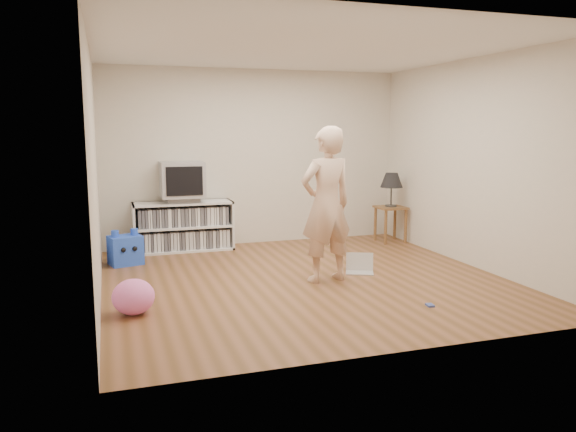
% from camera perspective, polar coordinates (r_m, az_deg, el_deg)
% --- Properties ---
extents(ground, '(4.50, 4.50, 0.00)m').
position_cam_1_polar(ground, '(6.56, 1.70, -6.45)').
color(ground, brown).
rests_on(ground, ground).
extents(walls, '(4.52, 4.52, 2.60)m').
position_cam_1_polar(walls, '(6.34, 1.76, 4.95)').
color(walls, silver).
rests_on(walls, ground).
extents(ceiling, '(4.50, 4.50, 0.01)m').
position_cam_1_polar(ceiling, '(6.39, 1.81, 16.66)').
color(ceiling, white).
rests_on(ceiling, walls).
extents(media_unit, '(1.40, 0.45, 0.70)m').
position_cam_1_polar(media_unit, '(8.18, -10.60, -1.01)').
color(media_unit, white).
rests_on(media_unit, ground).
extents(dvd_deck, '(0.45, 0.35, 0.07)m').
position_cam_1_polar(dvd_deck, '(8.10, -10.66, 1.65)').
color(dvd_deck, gray).
rests_on(dvd_deck, media_unit).
extents(crt_tv, '(0.60, 0.53, 0.50)m').
position_cam_1_polar(crt_tv, '(8.07, -10.71, 3.66)').
color(crt_tv, '#98989D').
rests_on(crt_tv, dvd_deck).
extents(side_table, '(0.42, 0.42, 0.55)m').
position_cam_1_polar(side_table, '(8.75, 10.38, 0.09)').
color(side_table, brown).
rests_on(side_table, ground).
extents(table_lamp, '(0.34, 0.34, 0.52)m').
position_cam_1_polar(table_lamp, '(8.69, 10.48, 3.51)').
color(table_lamp, '#333333').
rests_on(table_lamp, side_table).
extents(person, '(0.71, 0.53, 1.76)m').
position_cam_1_polar(person, '(6.34, 3.91, 1.13)').
color(person, beige).
rests_on(person, ground).
extents(laptop, '(0.41, 0.37, 0.23)m').
position_cam_1_polar(laptop, '(6.92, 7.29, -5.18)').
color(laptop, silver).
rests_on(laptop, ground).
extents(playing_cards, '(0.08, 0.10, 0.02)m').
position_cam_1_polar(playing_cards, '(5.78, 14.22, -8.78)').
color(playing_cards, '#3F53A8').
rests_on(playing_cards, ground).
extents(plush_blue, '(0.46, 0.41, 0.46)m').
position_cam_1_polar(plush_blue, '(7.51, -16.18, -3.30)').
color(plush_blue, blue).
rests_on(plush_blue, ground).
extents(plush_pink, '(0.49, 0.49, 0.34)m').
position_cam_1_polar(plush_pink, '(5.53, -15.44, -7.92)').
color(plush_pink, '#FF70CB').
rests_on(plush_pink, ground).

